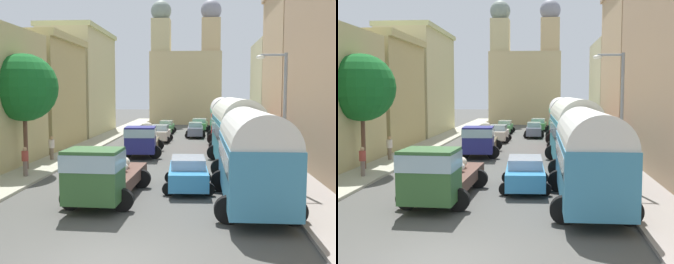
{
  "view_description": "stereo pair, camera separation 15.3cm",
  "coord_description": "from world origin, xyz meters",
  "views": [
    {
      "loc": [
        2.56,
        -10.98,
        4.68
      ],
      "look_at": [
        0.0,
        20.12,
        1.76
      ],
      "focal_mm": 45.56,
      "sensor_mm": 36.0,
      "label": 1
    },
    {
      "loc": [
        2.71,
        -10.96,
        4.68
      ],
      "look_at": [
        0.0,
        20.12,
        1.76
      ],
      "focal_mm": 45.56,
      "sensor_mm": 36.0,
      "label": 2
    }
  ],
  "objects": [
    {
      "name": "ground_plane",
      "position": [
        0.0,
        27.0,
        0.0
      ],
      "size": [
        154.0,
        154.0,
        0.0
      ],
      "primitive_type": "plane",
      "color": "#4F4E4B"
    },
    {
      "name": "sidewalk_left",
      "position": [
        -7.25,
        27.0,
        0.07
      ],
      "size": [
        2.5,
        70.0,
        0.14
      ],
      "primitive_type": "cube",
      "color": "#B0AF99",
      "rests_on": "ground"
    },
    {
      "name": "sidewalk_right",
      "position": [
        7.25,
        27.0,
        0.07
      ],
      "size": [
        2.5,
        70.0,
        0.14
      ],
      "primitive_type": "cube",
      "color": "gray",
      "rests_on": "ground"
    },
    {
      "name": "building_left_2",
      "position": [
        -11.3,
        24.1,
        4.7
      ],
      "size": [
        6.16,
        9.33,
        9.35
      ],
      "color": "tan",
      "rests_on": "ground"
    },
    {
      "name": "building_left_3",
      "position": [
        -11.15,
        35.97,
        5.8
      ],
      "size": [
        5.84,
        12.67,
        11.55
      ],
      "color": "beige",
      "rests_on": "ground"
    },
    {
      "name": "building_right_2",
      "position": [
        10.78,
        27.59,
        7.07
      ],
      "size": [
        5.01,
        10.99,
        14.07
      ],
      "color": "tan",
      "rests_on": "ground"
    },
    {
      "name": "building_right_3",
      "position": [
        11.23,
        38.72,
        5.18
      ],
      "size": [
        5.45,
        10.74,
        10.35
      ],
      "color": "beige",
      "rests_on": "ground"
    },
    {
      "name": "distant_church",
      "position": [
        -0.0,
        53.21,
        6.32
      ],
      "size": [
        10.34,
        7.08,
        17.91
      ],
      "color": "tan",
      "rests_on": "ground"
    },
    {
      "name": "parked_bus_0",
      "position": [
        4.6,
        6.5,
        2.18
      ],
      "size": [
        3.31,
        8.04,
        3.97
      ],
      "color": "teal",
      "rests_on": "ground"
    },
    {
      "name": "parked_bus_1",
      "position": [
        4.6,
        15.5,
        2.39
      ],
      "size": [
        3.51,
        9.89,
        4.32
      ],
      "color": "teal",
      "rests_on": "ground"
    },
    {
      "name": "parked_bus_2",
      "position": [
        4.6,
        24.5,
        2.13
      ],
      "size": [
        3.35,
        8.76,
        3.88
      ],
      "color": "red",
      "rests_on": "ground"
    },
    {
      "name": "parked_bus_3",
      "position": [
        4.6,
        33.5,
        2.26
      ],
      "size": [
        3.36,
        9.25,
        4.11
      ],
      "color": "#2D9C73",
      "rests_on": "ground"
    },
    {
      "name": "cargo_truck_0",
      "position": [
        -1.57,
        6.39,
        1.25
      ],
      "size": [
        3.16,
        7.06,
        2.5
      ],
      "color": "#336030",
      "rests_on": "ground"
    },
    {
      "name": "cargo_truck_1",
      "position": [
        -1.86,
        19.86,
        1.22
      ],
      "size": [
        3.17,
        6.94,
        2.28
      ],
      "color": "navy",
      "rests_on": "ground"
    },
    {
      "name": "car_0",
      "position": [
        -1.52,
        28.81,
        0.81
      ],
      "size": [
        2.44,
        3.66,
        1.61
      ],
      "color": "silver",
      "rests_on": "ground"
    },
    {
      "name": "car_1",
      "position": [
        -1.59,
        37.3,
        0.74
      ],
      "size": [
        2.17,
        3.94,
        1.45
      ],
      "color": "#448C4D",
      "rests_on": "ground"
    },
    {
      "name": "car_2",
      "position": [
        1.87,
        9.33,
        0.79
      ],
      "size": [
        2.52,
        4.35,
        1.56
      ],
      "color": "#3B94D0",
      "rests_on": "ground"
    },
    {
      "name": "car_3",
      "position": [
        1.77,
        33.35,
        0.79
      ],
      "size": [
        2.14,
        4.25,
        1.55
      ],
      "color": "gray",
      "rests_on": "ground"
    },
    {
      "name": "car_4",
      "position": [
        2.15,
        40.99,
        0.75
      ],
      "size": [
        2.54,
        4.2,
        1.47
      ],
      "color": "#468F48",
      "rests_on": "ground"
    },
    {
      "name": "pedestrian_0",
      "position": [
        -7.02,
        11.11,
        0.99
      ],
      "size": [
        0.51,
        0.51,
        1.73
      ],
      "color": "#79665F",
      "rests_on": "ground"
    },
    {
      "name": "pedestrian_1",
      "position": [
        -7.63,
        16.84,
        0.97
      ],
      "size": [
        0.42,
        0.42,
        1.72
      ],
      "color": "#806959",
      "rests_on": "ground"
    },
    {
      "name": "streetlamp_near",
      "position": [
        6.31,
        9.97,
        3.87
      ],
      "size": [
        1.51,
        0.28,
        6.55
      ],
      "color": "gray",
      "rests_on": "ground"
    },
    {
      "name": "roadside_tree_1",
      "position": [
        -7.9,
        13.28,
        4.94
      ],
      "size": [
        3.97,
        3.97,
        6.94
      ],
      "color": "brown",
      "rests_on": "ground"
    }
  ]
}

